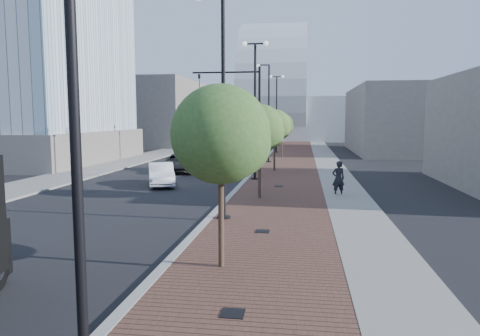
# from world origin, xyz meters

# --- Properties ---
(ground) EXTENTS (220.00, 220.00, 0.00)m
(ground) POSITION_xyz_m (0.00, 0.00, 0.00)
(ground) COLOR black
(sidewalk) EXTENTS (7.00, 140.00, 0.12)m
(sidewalk) POSITION_xyz_m (3.50, 40.00, 0.06)
(sidewalk) COLOR #4C2D23
(sidewalk) RESTS_ON ground
(concrete_strip) EXTENTS (2.40, 140.00, 0.13)m
(concrete_strip) POSITION_xyz_m (6.20, 40.00, 0.07)
(concrete_strip) COLOR slate
(concrete_strip) RESTS_ON ground
(curb) EXTENTS (0.30, 140.00, 0.14)m
(curb) POSITION_xyz_m (0.00, 40.00, 0.07)
(curb) COLOR gray
(curb) RESTS_ON ground
(west_sidewalk) EXTENTS (4.00, 140.00, 0.12)m
(west_sidewalk) POSITION_xyz_m (-13.00, 40.00, 0.06)
(west_sidewalk) COLOR slate
(west_sidewalk) RESTS_ON ground
(white_sedan) EXTENTS (2.93, 4.59, 1.43)m
(white_sedan) POSITION_xyz_m (-5.07, 19.13, 0.71)
(white_sedan) COLOR white
(white_sedan) RESTS_ON ground
(dark_car_mid) EXTENTS (3.49, 5.51, 1.42)m
(dark_car_mid) POSITION_xyz_m (-5.90, 26.27, 0.71)
(dark_car_mid) COLOR black
(dark_car_mid) RESTS_ON ground
(dark_car_far) EXTENTS (2.90, 4.49, 1.21)m
(dark_car_far) POSITION_xyz_m (-2.82, 34.06, 0.60)
(dark_car_far) COLOR black
(dark_car_far) RESTS_ON ground
(pedestrian) EXTENTS (0.82, 0.65, 1.95)m
(pedestrian) POSITION_xyz_m (5.76, 16.64, 0.97)
(pedestrian) COLOR black
(pedestrian) RESTS_ON ground
(streetlight_0) EXTENTS (1.72, 0.56, 9.28)m
(streetlight_0) POSITION_xyz_m (0.60, -2.00, 4.82)
(streetlight_0) COLOR black
(streetlight_0) RESTS_ON ground
(streetlight_1) EXTENTS (1.44, 0.56, 9.21)m
(streetlight_1) POSITION_xyz_m (0.49, 10.00, 4.34)
(streetlight_1) COLOR black
(streetlight_1) RESTS_ON ground
(streetlight_2) EXTENTS (1.72, 0.56, 9.28)m
(streetlight_2) POSITION_xyz_m (0.60, 22.00, 4.82)
(streetlight_2) COLOR black
(streetlight_2) RESTS_ON ground
(streetlight_3) EXTENTS (1.44, 0.56, 9.21)m
(streetlight_3) POSITION_xyz_m (0.49, 34.00, 4.34)
(streetlight_3) COLOR black
(streetlight_3) RESTS_ON ground
(streetlight_4) EXTENTS (1.72, 0.56, 9.28)m
(streetlight_4) POSITION_xyz_m (0.60, 46.00, 4.82)
(streetlight_4) COLOR black
(streetlight_4) RESTS_ON ground
(traffic_mast) EXTENTS (5.09, 0.20, 8.00)m
(traffic_mast) POSITION_xyz_m (-0.30, 25.00, 4.98)
(traffic_mast) COLOR black
(traffic_mast) RESTS_ON ground
(tree_0) EXTENTS (2.74, 2.74, 5.19)m
(tree_0) POSITION_xyz_m (1.65, 4.02, 3.81)
(tree_0) COLOR #382619
(tree_0) RESTS_ON ground
(tree_1) EXTENTS (2.50, 2.47, 4.98)m
(tree_1) POSITION_xyz_m (1.65, 15.02, 3.74)
(tree_1) COLOR #382619
(tree_1) RESTS_ON ground
(tree_2) EXTENTS (2.50, 2.47, 4.93)m
(tree_2) POSITION_xyz_m (1.65, 27.02, 3.68)
(tree_2) COLOR #382619
(tree_2) RESTS_ON ground
(tree_3) EXTENTS (2.36, 2.31, 4.76)m
(tree_3) POSITION_xyz_m (1.65, 39.02, 3.59)
(tree_3) COLOR #382619
(tree_3) RESTS_ON ground
(tower_podium) EXTENTS (19.00, 19.00, 3.00)m
(tower_podium) POSITION_xyz_m (-24.00, 32.00, 1.50)
(tower_podium) COLOR #67625D
(tower_podium) RESTS_ON ground
(convention_center) EXTENTS (50.00, 30.00, 50.00)m
(convention_center) POSITION_xyz_m (-2.00, 85.00, 6.00)
(convention_center) COLOR #B1B7BB
(convention_center) RESTS_ON ground
(commercial_block_nw) EXTENTS (14.00, 20.00, 10.00)m
(commercial_block_nw) POSITION_xyz_m (-20.00, 60.00, 5.00)
(commercial_block_nw) COLOR #655F5B
(commercial_block_nw) RESTS_ON ground
(commercial_block_ne) EXTENTS (12.00, 22.00, 8.00)m
(commercial_block_ne) POSITION_xyz_m (16.00, 50.00, 4.00)
(commercial_block_ne) COLOR #5E5955
(commercial_block_ne) RESTS_ON ground
(utility_cover_0) EXTENTS (0.50, 0.50, 0.02)m
(utility_cover_0) POSITION_xyz_m (2.40, 1.00, 0.13)
(utility_cover_0) COLOR black
(utility_cover_0) RESTS_ON sidewalk
(utility_cover_1) EXTENTS (0.50, 0.50, 0.02)m
(utility_cover_1) POSITION_xyz_m (2.40, 8.00, 0.13)
(utility_cover_1) COLOR black
(utility_cover_1) RESTS_ON sidewalk
(utility_cover_2) EXTENTS (0.50, 0.50, 0.02)m
(utility_cover_2) POSITION_xyz_m (2.40, 19.00, 0.13)
(utility_cover_2) COLOR black
(utility_cover_2) RESTS_ON sidewalk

